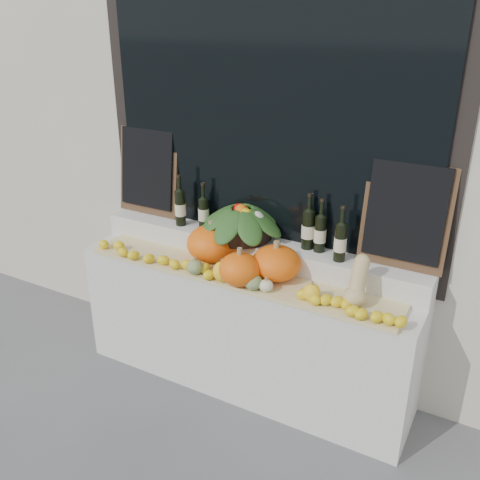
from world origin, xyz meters
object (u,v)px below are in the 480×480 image
object	(u,v)px
pumpkin_left	(212,243)
produce_bowl	(241,221)
butternut_squash	(357,284)
wine_bottle_tall	(308,229)
pumpkin_right	(276,263)

from	to	relation	value
pumpkin_left	produce_bowl	bearing A→B (deg)	48.82
pumpkin_left	butternut_squash	size ratio (longest dim) A/B	1.18
butternut_squash	wine_bottle_tall	size ratio (longest dim) A/B	0.78
butternut_squash	produce_bowl	xyz separation A→B (m)	(-0.88, 0.25, 0.12)
produce_bowl	pumpkin_left	bearing A→B (deg)	-131.18
wine_bottle_tall	produce_bowl	bearing A→B (deg)	-173.92
pumpkin_right	wine_bottle_tall	distance (m)	0.31
pumpkin_right	wine_bottle_tall	bearing A→B (deg)	66.74
pumpkin_right	produce_bowl	bearing A→B (deg)	150.92
produce_bowl	wine_bottle_tall	world-z (taller)	wine_bottle_tall
pumpkin_left	pumpkin_right	size ratio (longest dim) A/B	1.09
pumpkin_left	produce_bowl	world-z (taller)	produce_bowl
butternut_squash	wine_bottle_tall	xyz separation A→B (m)	(-0.42, 0.30, 0.14)
butternut_squash	wine_bottle_tall	world-z (taller)	wine_bottle_tall
butternut_squash	produce_bowl	distance (m)	0.92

